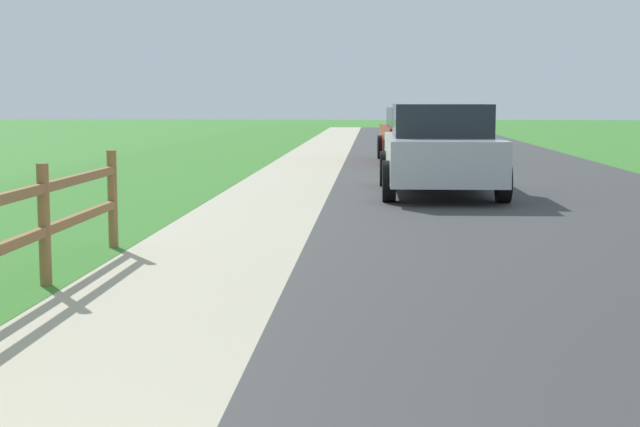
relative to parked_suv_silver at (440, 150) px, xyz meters
The scene contains 6 objects.
ground_plane 9.39m from the parked_suv_silver, 102.42° to the left, with size 120.00×120.00×0.00m, color #397B2C.
road_asphalt 11.26m from the parked_suv_silver, 82.38° to the left, with size 7.00×66.00×0.01m, color #3A3A3A.
curb_concrete 12.23m from the parked_suv_silver, 114.24° to the left, with size 6.00×66.00×0.01m, color #B9AF93.
grass_verge 12.92m from the parked_suv_silver, 120.33° to the left, with size 5.00×66.00×0.00m, color #397B2C.
parked_suv_silver is the anchor object (origin of this frame).
parked_car_red 9.03m from the parked_suv_silver, 89.74° to the left, with size 2.28×5.00×1.52m.
Camera 1 is at (0.80, -1.54, 1.69)m, focal length 53.28 mm.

